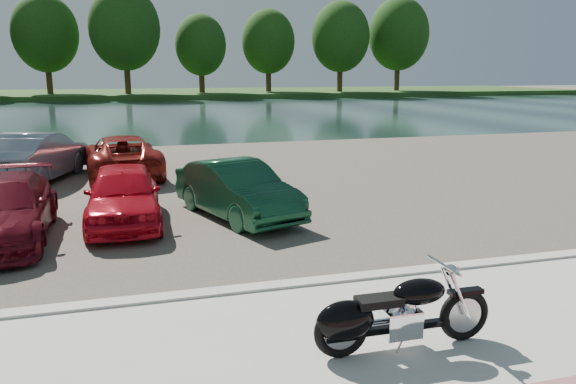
# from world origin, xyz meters

# --- Properties ---
(ground) EXTENTS (200.00, 200.00, 0.00)m
(ground) POSITION_xyz_m (0.00, 0.00, 0.00)
(ground) COLOR #595447
(ground) RESTS_ON ground
(promenade) EXTENTS (60.00, 6.00, 0.10)m
(promenade) POSITION_xyz_m (0.00, -1.00, 0.05)
(promenade) COLOR #B9B5AE
(promenade) RESTS_ON ground
(kerb) EXTENTS (60.00, 0.30, 0.14)m
(kerb) POSITION_xyz_m (0.00, 2.00, 0.07)
(kerb) COLOR #B9B5AE
(kerb) RESTS_ON ground
(parking_lot) EXTENTS (60.00, 18.00, 0.04)m
(parking_lot) POSITION_xyz_m (0.00, 11.00, 0.02)
(parking_lot) COLOR #48413A
(parking_lot) RESTS_ON ground
(river) EXTENTS (120.00, 40.00, 0.00)m
(river) POSITION_xyz_m (0.00, 40.00, 0.00)
(river) COLOR #182C2A
(river) RESTS_ON ground
(far_bank) EXTENTS (120.00, 24.00, 0.60)m
(far_bank) POSITION_xyz_m (0.00, 72.00, 0.30)
(far_bank) COLOR #274518
(far_bank) RESTS_ON ground
(far_trees) EXTENTS (70.25, 10.68, 12.52)m
(far_trees) POSITION_xyz_m (4.36, 65.79, 7.49)
(far_trees) COLOR #392915
(far_trees) RESTS_ON far_bank
(motorcycle) EXTENTS (2.33, 0.75, 1.05)m
(motorcycle) POSITION_xyz_m (-0.45, -0.37, 0.56)
(motorcycle) COLOR black
(motorcycle) RESTS_ON promenade
(car_3) EXTENTS (1.89, 4.49, 1.29)m
(car_3) POSITION_xyz_m (-5.87, 6.07, 0.69)
(car_3) COLOR #580C17
(car_3) RESTS_ON parking_lot
(car_4) EXTENTS (1.65, 3.99, 1.35)m
(car_4) POSITION_xyz_m (-3.52, 6.72, 0.71)
(car_4) COLOR red
(car_4) RESTS_ON parking_lot
(car_5) EXTENTS (2.60, 4.26, 1.32)m
(car_5) POSITION_xyz_m (-0.96, 6.60, 0.70)
(car_5) COLOR #113E25
(car_5) RESTS_ON parking_lot
(car_9) EXTENTS (2.91, 4.96, 1.54)m
(car_9) POSITION_xyz_m (-6.12, 12.66, 0.81)
(car_9) COLOR slate
(car_9) RESTS_ON parking_lot
(car_10) EXTENTS (2.62, 5.00, 1.34)m
(car_10) POSITION_xyz_m (-3.56, 12.84, 0.71)
(car_10) COLOR maroon
(car_10) RESTS_ON parking_lot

